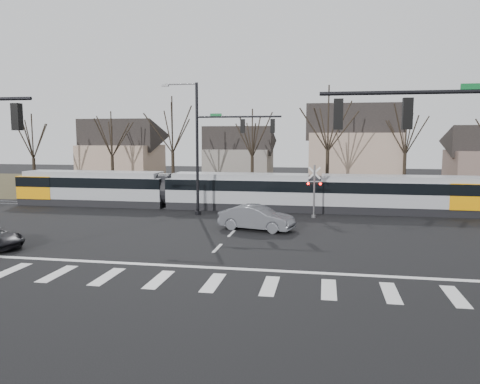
# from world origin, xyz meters

# --- Properties ---
(ground) EXTENTS (140.00, 140.00, 0.00)m
(ground) POSITION_xyz_m (0.00, 0.00, 0.00)
(ground) COLOR black
(grass_verge) EXTENTS (140.00, 28.00, 0.01)m
(grass_verge) POSITION_xyz_m (0.00, 32.00, 0.01)
(grass_verge) COLOR #38331E
(grass_verge) RESTS_ON ground
(crosswalk) EXTENTS (27.00, 2.60, 0.01)m
(crosswalk) POSITION_xyz_m (0.00, -4.00, 0.01)
(crosswalk) COLOR silver
(crosswalk) RESTS_ON ground
(stop_line) EXTENTS (28.00, 0.35, 0.01)m
(stop_line) POSITION_xyz_m (0.00, -1.80, 0.01)
(stop_line) COLOR silver
(stop_line) RESTS_ON ground
(lane_dashes) EXTENTS (0.18, 30.00, 0.01)m
(lane_dashes) POSITION_xyz_m (0.00, 16.00, 0.01)
(lane_dashes) COLOR silver
(lane_dashes) RESTS_ON ground
(rail_pair) EXTENTS (90.00, 1.52, 0.06)m
(rail_pair) POSITION_xyz_m (0.00, 15.80, 0.03)
(rail_pair) COLOR #59595E
(rail_pair) RESTS_ON ground
(tram) EXTENTS (39.69, 2.95, 3.01)m
(tram) POSITION_xyz_m (-1.38, 16.00, 1.64)
(tram) COLOR gray
(tram) RESTS_ON ground
(sedan) EXTENTS (3.96, 5.71, 1.62)m
(sedan) POSITION_xyz_m (1.40, 7.40, 0.81)
(sedan) COLOR #525359
(sedan) RESTS_ON ground
(signal_pole_near_right) EXTENTS (6.72, 0.44, 8.00)m
(signal_pole_near_right) POSITION_xyz_m (10.11, -6.00, 5.17)
(signal_pole_near_right) COLOR black
(signal_pole_near_right) RESTS_ON ground
(signal_pole_far) EXTENTS (9.28, 0.44, 10.20)m
(signal_pole_far) POSITION_xyz_m (-2.41, 12.50, 5.70)
(signal_pole_far) COLOR black
(signal_pole_far) RESTS_ON ground
(rail_crossing_signal) EXTENTS (1.08, 0.36, 4.00)m
(rail_crossing_signal) POSITION_xyz_m (5.00, 12.79, 1.89)
(rail_crossing_signal) COLOR #59595B
(rail_crossing_signal) RESTS_ON ground
(tree_row) EXTENTS (59.20, 7.20, 10.00)m
(tree_row) POSITION_xyz_m (2.00, 26.00, 5.00)
(tree_row) COLOR black
(tree_row) RESTS_ON ground
(house_a) EXTENTS (9.72, 8.64, 8.60)m
(house_a) POSITION_xyz_m (-20.00, 34.00, 4.46)
(house_a) COLOR gray
(house_a) RESTS_ON ground
(house_b) EXTENTS (8.64, 7.56, 7.65)m
(house_b) POSITION_xyz_m (-5.00, 36.00, 3.97)
(house_b) COLOR slate
(house_b) RESTS_ON ground
(house_c) EXTENTS (10.80, 8.64, 10.10)m
(house_c) POSITION_xyz_m (9.00, 33.00, 5.23)
(house_c) COLOR gray
(house_c) RESTS_ON ground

